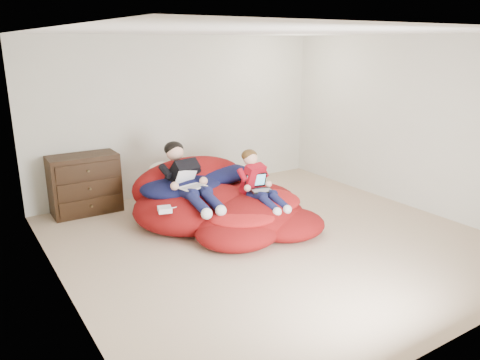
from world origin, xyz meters
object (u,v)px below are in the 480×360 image
object	(u,v)px
dresser	(85,184)
laptop_black	(259,186)
beanbag_pile	(221,203)
younger_boy	(258,180)
laptop_white	(190,182)
older_boy	(186,176)

from	to	relation	value
dresser	laptop_black	bearing A→B (deg)	-43.97
beanbag_pile	younger_boy	distance (m)	0.63
beanbag_pile	laptop_white	distance (m)	0.59
beanbag_pile	laptop_white	size ratio (longest dim) A/B	5.65
younger_boy	dresser	bearing A→B (deg)	136.40
younger_boy	laptop_black	world-z (taller)	younger_boy
beanbag_pile	laptop_black	xyz separation A→B (m)	(0.36, -0.39, 0.29)
dresser	older_boy	distance (m)	1.62
younger_boy	laptop_black	bearing A→B (deg)	-90.00
older_boy	laptop_white	bearing A→B (deg)	-90.00
laptop_white	beanbag_pile	bearing A→B (deg)	-3.07
beanbag_pile	younger_boy	xyz separation A→B (m)	(0.36, -0.37, 0.37)
dresser	older_boy	size ratio (longest dim) A/B	0.74
older_boy	beanbag_pile	bearing A→B (deg)	-16.49
dresser	younger_boy	size ratio (longest dim) A/B	1.05
beanbag_pile	younger_boy	bearing A→B (deg)	-45.58
dresser	younger_boy	xyz separation A→B (m)	(1.82, -1.74, 0.20)
beanbag_pile	laptop_white	bearing A→B (deg)	176.93
dresser	laptop_black	distance (m)	2.54
older_boy	laptop_black	size ratio (longest dim) A/B	3.74
laptop_white	laptop_black	distance (m)	0.91
older_boy	laptop_black	xyz separation A→B (m)	(0.81, -0.52, -0.14)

